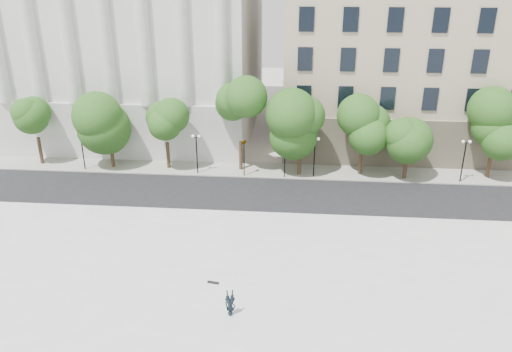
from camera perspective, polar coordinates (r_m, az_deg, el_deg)
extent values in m
plane|color=beige|center=(28.87, -3.30, -17.39)|extent=(160.00, 160.00, 0.00)
cube|color=silver|center=(31.07, -2.52, -13.54)|extent=(44.00, 22.00, 0.45)
cube|color=black|center=(44.10, -0.05, -2.26)|extent=(60.00, 8.00, 0.02)
cube|color=#A09E94|center=(49.57, 0.55, 0.69)|extent=(60.00, 4.00, 0.12)
cube|color=silver|center=(64.51, -14.21, 16.55)|extent=(30.00, 26.00, 25.00)
cube|color=tan|center=(63.59, 20.58, 13.93)|extent=(36.00, 26.00, 21.00)
cylinder|color=black|center=(47.51, -1.38, 1.88)|extent=(0.10, 0.10, 3.50)
imported|color=black|center=(46.80, -1.40, 4.31)|extent=(0.96, 1.90, 0.75)
cylinder|color=black|center=(47.26, 3.30, 1.73)|extent=(0.10, 0.10, 3.50)
imported|color=black|center=(46.57, 3.35, 4.10)|extent=(0.64, 1.56, 0.62)
imported|color=black|center=(29.15, -2.93, -15.22)|extent=(0.86, 1.72, 0.45)
cube|color=black|center=(31.84, -4.93, -12.03)|extent=(0.75, 0.31, 0.08)
cylinder|color=#382619|center=(55.27, -23.41, 2.64)|extent=(0.36, 0.36, 2.87)
sphere|color=#214814|center=(54.20, -24.04, 6.51)|extent=(3.41, 3.41, 3.41)
cylinder|color=#382619|center=(51.97, -16.10, 2.16)|extent=(0.36, 0.36, 2.39)
sphere|color=#214814|center=(50.98, -16.49, 5.58)|extent=(4.42, 4.42, 4.42)
cylinder|color=#382619|center=(50.39, -10.01, 2.32)|extent=(0.36, 0.36, 2.77)
sphere|color=#214814|center=(49.24, -10.30, 6.43)|extent=(3.72, 3.72, 3.72)
cylinder|color=#382619|center=(49.21, -1.74, 2.32)|extent=(0.36, 0.36, 3.02)
sphere|color=#214814|center=(47.94, -1.80, 6.92)|extent=(4.06, 4.06, 4.06)
cylinder|color=#382619|center=(48.10, 4.99, 1.69)|extent=(0.36, 0.36, 2.91)
sphere|color=#214814|center=(46.84, 5.15, 6.21)|extent=(4.24, 4.24, 4.24)
cylinder|color=#382619|center=(49.17, 11.85, 1.64)|extent=(0.36, 0.36, 2.74)
sphere|color=#214814|center=(48.00, 12.20, 5.78)|extent=(4.11, 4.11, 4.11)
cylinder|color=#382619|center=(49.23, 16.69, 0.98)|extent=(0.36, 0.36, 2.42)
sphere|color=#214814|center=(48.18, 17.12, 4.61)|extent=(3.74, 3.74, 3.74)
cylinder|color=#382619|center=(52.26, 25.09, 1.17)|extent=(0.36, 0.36, 2.71)
sphere|color=#214814|center=(51.17, 25.76, 5.01)|extent=(3.92, 3.92, 3.92)
cylinder|color=black|center=(51.88, -19.18, 2.60)|extent=(0.12, 0.12, 3.83)
cube|color=black|center=(51.30, -19.45, 4.61)|extent=(0.60, 0.06, 0.06)
sphere|color=white|center=(51.39, -19.77, 4.71)|extent=(0.28, 0.28, 0.28)
sphere|color=white|center=(51.15, -19.16, 4.71)|extent=(0.28, 0.28, 0.28)
cylinder|color=black|center=(48.44, -6.77, 2.30)|extent=(0.12, 0.12, 3.77)
cube|color=black|center=(47.82, -6.87, 4.42)|extent=(0.60, 0.06, 0.06)
sphere|color=white|center=(47.85, -7.23, 4.54)|extent=(0.28, 0.28, 0.28)
sphere|color=white|center=(47.73, -6.52, 4.53)|extent=(0.28, 0.28, 0.28)
cylinder|color=black|center=(47.50, 6.67, 1.94)|extent=(0.12, 0.12, 3.83)
cube|color=black|center=(46.87, 6.78, 4.13)|extent=(0.60, 0.06, 0.06)
sphere|color=white|center=(46.83, 6.42, 4.26)|extent=(0.28, 0.28, 0.28)
sphere|color=white|center=(46.85, 7.15, 4.23)|extent=(0.28, 0.28, 0.28)
cylinder|color=black|center=(49.88, 22.58, 1.39)|extent=(0.12, 0.12, 3.95)
cube|color=black|center=(49.26, 22.91, 3.53)|extent=(0.60, 0.06, 0.06)
sphere|color=white|center=(49.14, 22.60, 3.66)|extent=(0.28, 0.28, 0.28)
sphere|color=white|center=(49.33, 23.26, 3.62)|extent=(0.28, 0.28, 0.28)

